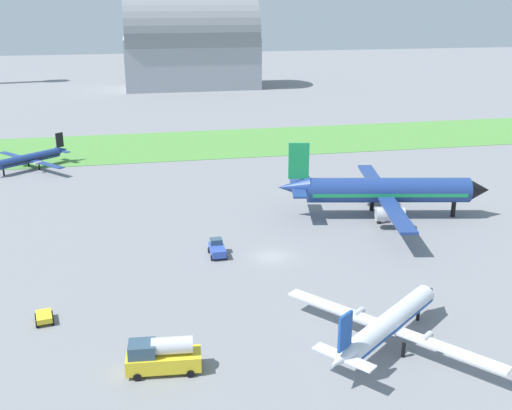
{
  "coord_description": "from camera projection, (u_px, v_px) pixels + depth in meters",
  "views": [
    {
      "loc": [
        -16.22,
        -69.53,
        31.27
      ],
      "look_at": [
        0.35,
        11.72,
        3.0
      ],
      "focal_mm": 43.02,
      "sensor_mm": 36.0,
      "label": 1
    }
  ],
  "objects": [
    {
      "name": "airplane_foreground_turboprop",
      "position": [
        388.0,
        323.0,
        56.97
      ],
      "size": [
        16.36,
        18.35,
        6.69
      ],
      "rotation": [
        0.0,
        0.0,
        0.67
      ],
      "color": "silver",
      "rests_on": "ground_plane"
    },
    {
      "name": "airplane_taxiing_turboprop",
      "position": [
        30.0,
        158.0,
        116.35
      ],
      "size": [
        14.13,
        15.72,
        5.9
      ],
      "rotation": [
        0.0,
        0.0,
        3.85
      ],
      "color": "navy",
      "rests_on": "ground_plane"
    },
    {
      "name": "baggage_cart_midfield",
      "position": [
        44.0,
        317.0,
        61.9
      ],
      "size": [
        2.13,
        2.65,
        0.9
      ],
      "rotation": [
        0.0,
        0.0,
        4.89
      ],
      "color": "yellow",
      "rests_on": "ground_plane"
    },
    {
      "name": "pushback_tug_near_gate",
      "position": [
        217.0,
        249.0,
        77.8
      ],
      "size": [
        2.09,
        3.62,
        1.95
      ],
      "rotation": [
        0.0,
        0.0,
        1.58
      ],
      "color": "#334FB2",
      "rests_on": "ground_plane"
    },
    {
      "name": "airplane_midfield_jet",
      "position": [
        384.0,
        191.0,
        90.49
      ],
      "size": [
        31.36,
        31.8,
        11.32
      ],
      "rotation": [
        0.0,
        0.0,
        6.09
      ],
      "color": "navy",
      "rests_on": "ground_plane"
    },
    {
      "name": "ground_plane",
      "position": [
        272.0,
        257.0,
        77.64
      ],
      "size": [
        600.0,
        600.0,
        0.0
      ],
      "primitive_type": "plane",
      "color": "gray"
    },
    {
      "name": "grass_taxiway_strip",
      "position": [
        208.0,
        144.0,
        136.99
      ],
      "size": [
        360.0,
        28.0,
        0.08
      ],
      "primitive_type": "cube",
      "color": "#549342",
      "rests_on": "ground_plane"
    },
    {
      "name": "fuel_truck_by_runway",
      "position": [
        162.0,
        355.0,
        53.44
      ],
      "size": [
        6.68,
        3.09,
        3.29
      ],
      "rotation": [
        0.0,
        0.0,
        3.06
      ],
      "color": "yellow",
      "rests_on": "ground_plane"
    },
    {
      "name": "hangar_distant",
      "position": [
        191.0,
        44.0,
        216.9
      ],
      "size": [
        46.87,
        24.61,
        32.07
      ],
      "color": "#9399A3",
      "rests_on": "ground_plane"
    }
  ]
}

